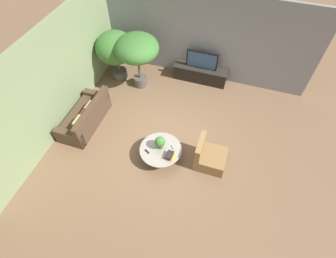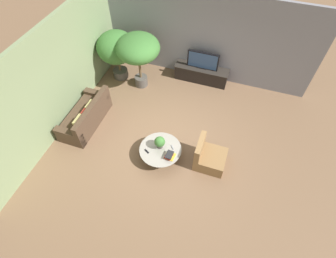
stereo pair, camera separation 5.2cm
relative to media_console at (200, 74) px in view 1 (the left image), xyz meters
name	(u,v)px [view 1 (the left image)]	position (x,y,z in m)	size (l,w,h in m)	color
ground_plane	(168,141)	(-0.21, -2.94, -0.28)	(24.00, 24.00, 0.00)	brown
back_wall_stone	(200,37)	(-0.21, 0.32, 1.22)	(7.40, 0.12, 3.00)	gray
side_wall_left	(60,74)	(-3.47, -2.74, 1.22)	(0.12, 7.40, 3.00)	gray
media_console	(200,74)	(0.00, 0.00, 0.00)	(1.87, 0.50, 0.54)	black
television	(202,60)	(0.00, 0.00, 0.57)	(1.07, 0.13, 0.62)	black
coffee_table	(161,151)	(-0.24, -3.54, -0.01)	(1.15, 1.15, 0.38)	black
couch_by_wall	(86,117)	(-2.81, -3.09, 0.01)	(0.84, 1.87, 0.84)	#4C3828
armchair_wicker	(209,157)	(1.05, -3.29, -0.01)	(0.80, 0.76, 0.86)	olive
potted_palm_tall	(115,49)	(-2.79, -0.74, 0.90)	(1.28, 1.28, 1.75)	#514C47
potted_palm_corner	(137,50)	(-1.91, -0.92, 1.16)	(1.39, 1.39, 1.91)	#514C47
potted_plant_tabletop	(160,142)	(-0.28, -3.47, 0.32)	(0.29, 0.29, 0.38)	#514C47
book_stack	(170,155)	(0.07, -3.69, 0.16)	(0.27, 0.29, 0.12)	gold
remote_black	(147,151)	(-0.56, -3.73, 0.11)	(0.04, 0.16, 0.02)	black
remote_silver	(173,147)	(0.06, -3.38, 0.11)	(0.04, 0.16, 0.02)	gray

